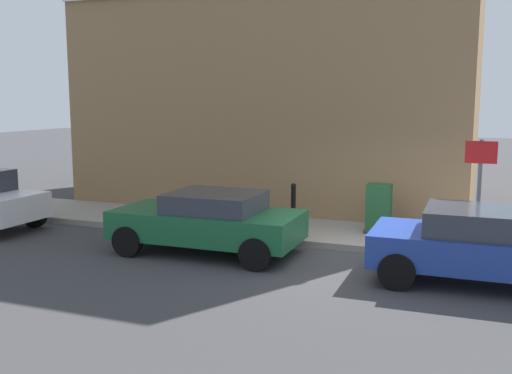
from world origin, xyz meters
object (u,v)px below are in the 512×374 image
Objects in this scene: car_blue at (487,245)px; bollard_near_cabinet at (293,203)px; street_sign at (480,179)px; car_green at (209,221)px; utility_cabinet at (379,210)px.

bollard_near_cabinet is at bearing -32.79° from car_blue.
bollard_near_cabinet is 4.53m from street_sign.
utility_cabinet is (2.54, -3.11, -0.02)m from car_green.
utility_cabinet is (2.66, 2.35, -0.04)m from car_blue.
bollard_near_cabinet is (2.76, 4.45, -0.01)m from car_blue.
car_green is 4.02m from utility_cabinet.
car_green reaches higher than utility_cabinet.
car_blue is 1.74× the size of street_sign.
car_green is at bearing -2.20° from car_blue.
car_green is (0.12, 5.46, -0.02)m from car_blue.
car_blue is at bearing -121.86° from bollard_near_cabinet.
street_sign is at bearing -106.19° from bollard_near_cabinet.
street_sign is at bearing -165.79° from car_green.
car_blue is 3.55m from utility_cabinet.
car_green is 1.72× the size of street_sign.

